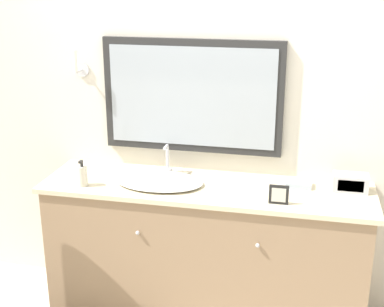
{
  "coord_description": "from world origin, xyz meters",
  "views": [
    {
      "loc": [
        0.57,
        -2.64,
        2.12
      ],
      "look_at": [
        -0.08,
        0.3,
        1.09
      ],
      "focal_mm": 50.0,
      "sensor_mm": 36.0,
      "label": 1
    }
  ],
  "objects_px": {
    "sink_basin": "(160,180)",
    "appliance_box": "(350,183)",
    "picture_frame": "(279,195)",
    "soap_bottle": "(83,176)"
  },
  "relations": [
    {
      "from": "sink_basin",
      "to": "appliance_box",
      "type": "height_order",
      "value": "sink_basin"
    },
    {
      "from": "appliance_box",
      "to": "picture_frame",
      "type": "distance_m",
      "value": 0.49
    },
    {
      "from": "sink_basin",
      "to": "soap_bottle",
      "type": "xyz_separation_m",
      "value": [
        -0.44,
        -0.14,
        0.05
      ]
    },
    {
      "from": "appliance_box",
      "to": "picture_frame",
      "type": "relative_size",
      "value": 1.82
    },
    {
      "from": "sink_basin",
      "to": "soap_bottle",
      "type": "distance_m",
      "value": 0.46
    },
    {
      "from": "soap_bottle",
      "to": "appliance_box",
      "type": "relative_size",
      "value": 0.81
    },
    {
      "from": "sink_basin",
      "to": "appliance_box",
      "type": "xyz_separation_m",
      "value": [
        1.13,
        0.13,
        0.03
      ]
    },
    {
      "from": "appliance_box",
      "to": "picture_frame",
      "type": "xyz_separation_m",
      "value": [
        -0.4,
        -0.29,
        0.01
      ]
    },
    {
      "from": "sink_basin",
      "to": "picture_frame",
      "type": "relative_size",
      "value": 4.82
    },
    {
      "from": "sink_basin",
      "to": "soap_bottle",
      "type": "height_order",
      "value": "sink_basin"
    }
  ]
}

